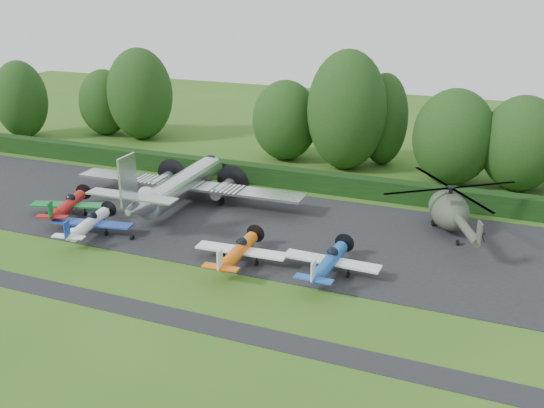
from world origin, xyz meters
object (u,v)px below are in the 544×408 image
at_px(light_plane_orange, 239,251).
at_px(helicopter, 449,207).
at_px(light_plane_white, 90,223).
at_px(transport_plane, 180,185).
at_px(light_plane_red, 69,205).
at_px(light_plane_blue, 330,261).

distance_m(light_plane_orange, helicopter, 18.82).
xyz_separation_m(light_plane_white, helicopter, (27.69, 12.51, 0.99)).
xyz_separation_m(transport_plane, light_plane_orange, (10.44, -9.43, -0.95)).
xyz_separation_m(light_plane_red, helicopter, (32.20, 9.66, 0.96)).
height_order(transport_plane, helicopter, transport_plane).
relative_size(light_plane_red, light_plane_white, 1.03).
xyz_separation_m(transport_plane, light_plane_red, (-8.00, -6.28, -0.93)).
distance_m(light_plane_red, light_plane_orange, 18.71).
relative_size(light_plane_orange, light_plane_blue, 0.99).
xyz_separation_m(light_plane_blue, helicopter, (6.88, 12.01, 0.96)).
distance_m(transport_plane, light_plane_orange, 14.10).
bearing_deg(light_plane_red, helicopter, 33.88).
bearing_deg(transport_plane, light_plane_orange, -40.44).
bearing_deg(transport_plane, light_plane_white, -109.26).
bearing_deg(helicopter, light_plane_orange, -115.10).
bearing_deg(light_plane_orange, light_plane_white, -178.23).
bearing_deg(transport_plane, light_plane_blue, -24.86).
xyz_separation_m(light_plane_white, light_plane_orange, (13.93, -0.30, 0.01)).
distance_m(light_plane_white, helicopter, 30.40).
bearing_deg(light_plane_white, transport_plane, 79.25).
distance_m(light_plane_orange, light_plane_blue, 6.92).
bearing_deg(light_plane_red, transport_plane, 55.30).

